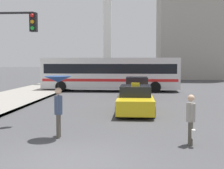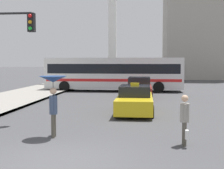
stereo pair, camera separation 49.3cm
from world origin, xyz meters
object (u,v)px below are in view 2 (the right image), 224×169
Objects in this scene: sedan_red at (139,88)px; pedestrian_with_umbrella at (53,89)px; taxi at (135,100)px; pedestrian_man at (185,117)px; city_bus at (114,73)px.

pedestrian_with_umbrella reaches higher than sedan_red.
taxi is 2.16× the size of pedestrian_with_umbrella.
pedestrian_man is at bearing 105.64° from taxi.
taxi is 2.88× the size of pedestrian_man.
city_bus reaches higher than sedan_red.
city_bus reaches higher than pedestrian_with_umbrella.
sedan_red is at bearing -171.62° from pedestrian_man.
pedestrian_man is at bearing -167.40° from city_bus.
pedestrian_with_umbrella is at bearing 77.49° from sedan_red.
pedestrian_with_umbrella is 4.56m from pedestrian_man.
city_bus is 18.75m from pedestrian_man.
pedestrian_with_umbrella is at bearing 178.82° from city_bus.
city_bus is at bearing -64.87° from sedan_red.
pedestrian_with_umbrella is at bearing 64.77° from taxi.
sedan_red is 5.71m from city_bus.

